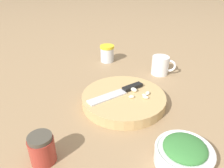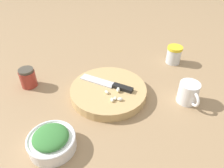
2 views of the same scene
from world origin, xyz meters
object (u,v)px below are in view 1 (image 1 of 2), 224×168
at_px(herb_bowl, 184,153).
at_px(honey_jar, 42,149).
at_px(garlic_cloves, 140,94).
at_px(spice_jar, 107,53).
at_px(cutting_board, 124,99).
at_px(coffee_mug, 161,65).
at_px(chef_knife, 120,92).

bearing_deg(herb_bowl, honey_jar, 91.30).
xyz_separation_m(garlic_cloves, spice_jar, (0.36, 0.13, -0.00)).
height_order(garlic_cloves, herb_bowl, herb_bowl).
relative_size(cutting_board, coffee_mug, 2.78).
xyz_separation_m(cutting_board, herb_bowl, (-0.24, -0.14, 0.01)).
distance_m(cutting_board, coffee_mug, 0.28).
distance_m(garlic_cloves, spice_jar, 0.38).
distance_m(spice_jar, honey_jar, 0.62).
bearing_deg(cutting_board, spice_jar, 12.07).
xyz_separation_m(chef_knife, garlic_cloves, (-0.01, -0.07, 0.00)).
relative_size(spice_jar, honey_jar, 1.05).
height_order(chef_knife, spice_jar, spice_jar).
bearing_deg(herb_bowl, coffee_mug, -2.17).
bearing_deg(coffee_mug, cutting_board, 146.36).
height_order(chef_knife, herb_bowl, herb_bowl).
relative_size(chef_knife, garlic_cloves, 2.50).
xyz_separation_m(herb_bowl, honey_jar, (-0.01, 0.33, 0.01)).
bearing_deg(coffee_mug, honey_jar, 144.39).
height_order(cutting_board, chef_knife, chef_knife).
height_order(coffee_mug, honey_jar, coffee_mug).
xyz_separation_m(chef_knife, herb_bowl, (-0.25, -0.15, -0.01)).
bearing_deg(garlic_cloves, herb_bowl, -160.63).
bearing_deg(coffee_mug, herb_bowl, 177.83).
relative_size(garlic_cloves, herb_bowl, 0.54).
bearing_deg(honey_jar, cutting_board, -37.37).
relative_size(garlic_cloves, spice_jar, 0.94).
bearing_deg(spice_jar, herb_bowl, -160.38).
relative_size(garlic_cloves, honey_jar, 0.98).
distance_m(cutting_board, spice_jar, 0.37).
distance_m(cutting_board, chef_knife, 0.03).
height_order(herb_bowl, honey_jar, honey_jar).
bearing_deg(garlic_cloves, spice_jar, 19.80).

